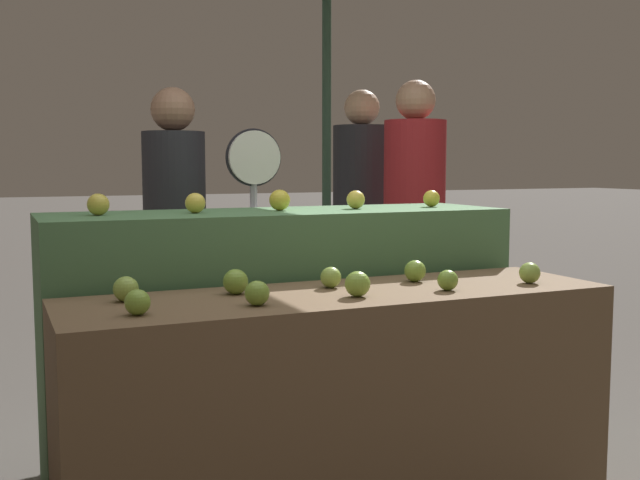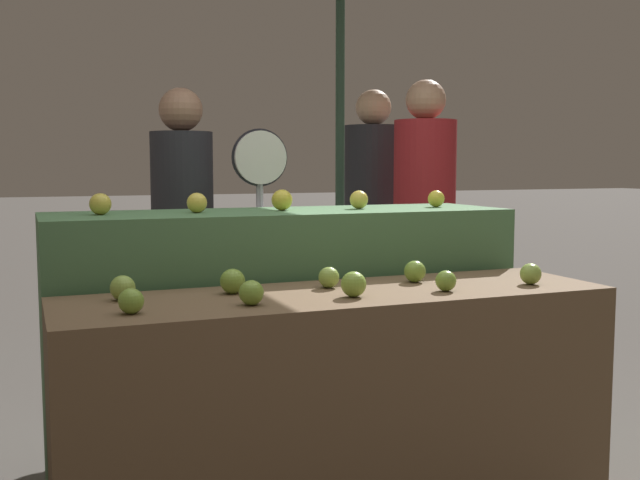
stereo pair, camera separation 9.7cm
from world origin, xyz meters
The scene contains 20 objects.
display_counter_front centered at (0.00, 0.00, 0.44)m, with size 1.90×0.55×0.88m, color brown.
display_counter_back centered at (0.00, 0.60, 0.56)m, with size 1.90×0.55×1.12m, color #4C7A4C.
apple_front_0 centered at (-0.71, -0.11, 0.92)m, with size 0.08×0.08×0.08m, color #7AA338.
apple_front_1 centered at (-0.35, -0.11, 0.92)m, with size 0.08×0.08×0.08m, color #7AA338.
apple_front_2 centered at (0.01, -0.10, 0.92)m, with size 0.08×0.08×0.08m, color #84AD3D.
apple_front_3 centered at (0.35, -0.12, 0.91)m, with size 0.07×0.07×0.07m, color #7AA338.
apple_front_4 centered at (0.71, -0.10, 0.92)m, with size 0.08×0.08×0.08m, color #8EB247.
apple_front_5 centered at (-0.71, 0.12, 0.92)m, with size 0.08×0.08×0.08m, color #8EB247.
apple_front_6 centered at (-0.35, 0.11, 0.92)m, with size 0.09×0.09×0.09m, color #7AA338.
apple_front_7 centered at (0.00, 0.10, 0.92)m, with size 0.07×0.07×0.07m, color #8EB247.
apple_front_8 centered at (0.35, 0.10, 0.92)m, with size 0.08×0.08×0.08m, color #7AA338.
apple_back_0 centered at (-0.72, 0.61, 1.17)m, with size 0.08×0.08×0.08m, color gold.
apple_back_1 centered at (-0.36, 0.59, 1.16)m, with size 0.08×0.08×0.08m, color yellow.
apple_back_2 centered at (0.00, 0.61, 1.17)m, with size 0.09×0.09×0.09m, color gold.
apple_back_3 centered at (0.35, 0.60, 1.16)m, with size 0.08×0.08×0.08m, color yellow.
apple_back_4 centered at (0.72, 0.59, 1.16)m, with size 0.07×0.07×0.07m, color gold.
produce_scale centered at (0.09, 1.20, 1.08)m, with size 0.28×0.20×1.49m.
person_vendor_at_scale centered at (-0.23, 1.54, 1.00)m, with size 0.42×0.42×1.70m.
person_customer_left centered at (1.20, 2.23, 1.04)m, with size 0.52×0.52×1.81m.
person_customer_right centered at (1.25, 1.62, 1.05)m, with size 0.48×0.48×1.81m.
Camera 2 is at (-1.00, -2.32, 1.31)m, focal length 42.00 mm.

